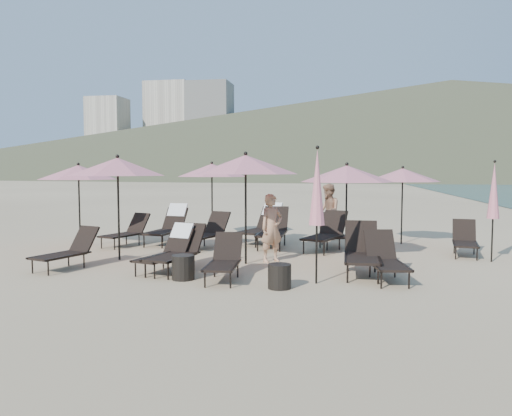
% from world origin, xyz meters
% --- Properties ---
extents(ground, '(800.00, 800.00, 0.00)m').
position_xyz_m(ground, '(0.00, 0.00, 0.00)').
color(ground, '#D6BA8C').
rests_on(ground, ground).
extents(volcanic_headland, '(690.00, 690.00, 55.00)m').
position_xyz_m(volcanic_headland, '(71.37, 302.62, 26.49)').
color(volcanic_headland, brown).
rests_on(volcanic_headland, ground).
extents(hotel_skyline, '(109.00, 82.00, 55.00)m').
position_xyz_m(hotel_skyline, '(-93.62, 271.21, 24.18)').
color(hotel_skyline, beige).
rests_on(hotel_skyline, ground).
extents(lounger_0, '(0.98, 1.58, 0.85)m').
position_xyz_m(lounger_0, '(-4.68, 0.19, 0.40)').
color(lounger_0, black).
rests_on(lounger_0, ground).
extents(lounger_1, '(0.93, 1.73, 0.94)m').
position_xyz_m(lounger_1, '(-2.29, 0.33, 0.44)').
color(lounger_1, black).
rests_on(lounger_1, ground).
extents(lounger_2, '(0.92, 1.61, 0.95)m').
position_xyz_m(lounger_2, '(-2.50, 0.37, 0.45)').
color(lounger_2, black).
rests_on(lounger_2, ground).
extents(lounger_3, '(0.67, 1.51, 0.84)m').
position_xyz_m(lounger_3, '(-1.15, -0.26, 0.39)').
color(lounger_3, black).
rests_on(lounger_3, ground).
extents(lounger_4, '(0.68, 1.77, 1.02)m').
position_xyz_m(lounger_4, '(1.45, 0.71, 0.48)').
color(lounger_4, black).
rests_on(lounger_4, ground).
extents(lounger_5, '(0.83, 1.63, 0.89)m').
position_xyz_m(lounger_5, '(1.88, 0.27, 0.42)').
color(lounger_5, black).
rests_on(lounger_5, ground).
extents(lounger_6, '(1.03, 1.62, 0.87)m').
position_xyz_m(lounger_6, '(-4.87, 3.48, 0.41)').
color(lounger_6, black).
rests_on(lounger_6, ground).
extents(lounger_7, '(0.85, 1.85, 1.11)m').
position_xyz_m(lounger_7, '(-3.89, 4.12, 0.53)').
color(lounger_7, black).
rests_on(lounger_7, ground).
extents(lounger_8, '(1.11, 1.76, 0.95)m').
position_xyz_m(lounger_8, '(-2.55, 3.46, 0.44)').
color(lounger_8, black).
rests_on(lounger_8, ground).
extents(lounger_9, '(0.87, 1.64, 0.90)m').
position_xyz_m(lounger_9, '(0.75, 4.42, 0.42)').
color(lounger_9, black).
rests_on(lounger_9, ground).
extents(lounger_10, '(1.20, 1.86, 1.00)m').
position_xyz_m(lounger_10, '(0.62, 3.67, 0.47)').
color(lounger_10, black).
rests_on(lounger_10, ground).
extents(lounger_11, '(0.79, 1.54, 0.84)m').
position_xyz_m(lounger_11, '(4.01, 3.48, 0.40)').
color(lounger_11, black).
rests_on(lounger_11, ground).
extents(lounger_12, '(1.19, 1.93, 1.13)m').
position_xyz_m(lounger_12, '(-1.25, 4.73, 0.54)').
color(lounger_12, black).
rests_on(lounger_12, ground).
extents(lounger_13, '(0.73, 1.85, 1.06)m').
position_xyz_m(lounger_13, '(-0.84, 4.04, 0.50)').
color(lounger_13, black).
rests_on(lounger_13, ground).
extents(umbrella_open_0, '(2.28, 2.28, 2.46)m').
position_xyz_m(umbrella_open_0, '(-4.08, 1.38, 2.17)').
color(umbrella_open_0, black).
rests_on(umbrella_open_0, ground).
extents(umbrella_open_1, '(2.33, 2.33, 2.50)m').
position_xyz_m(umbrella_open_1, '(-1.07, 1.43, 2.21)').
color(umbrella_open_1, black).
rests_on(umbrella_open_1, ground).
extents(umbrella_open_2, '(2.11, 2.11, 2.27)m').
position_xyz_m(umbrella_open_2, '(1.13, 2.23, 2.01)').
color(umbrella_open_2, black).
rests_on(umbrella_open_2, ground).
extents(umbrella_open_3, '(2.21, 2.21, 2.37)m').
position_xyz_m(umbrella_open_3, '(-2.99, 5.60, 2.10)').
color(umbrella_open_3, black).
rests_on(umbrella_open_3, ground).
extents(umbrella_open_4, '(2.06, 2.06, 2.22)m').
position_xyz_m(umbrella_open_4, '(2.68, 5.21, 1.96)').
color(umbrella_open_4, black).
rests_on(umbrella_open_4, ground).
extents(umbrella_open_5, '(2.14, 2.14, 2.30)m').
position_xyz_m(umbrella_open_5, '(-6.05, 3.08, 2.04)').
color(umbrella_open_5, black).
rests_on(umbrella_open_5, ground).
extents(umbrella_closed_0, '(0.30, 0.30, 2.53)m').
position_xyz_m(umbrella_closed_0, '(0.61, -0.27, 1.76)').
color(umbrella_closed_0, black).
rests_on(umbrella_closed_0, ground).
extents(umbrella_closed_1, '(0.27, 0.27, 2.32)m').
position_xyz_m(umbrella_closed_1, '(4.42, 2.67, 1.62)').
color(umbrella_closed_1, black).
rests_on(umbrella_closed_1, ground).
extents(side_table_0, '(0.43, 0.43, 0.47)m').
position_xyz_m(side_table_0, '(-1.92, -0.39, 0.24)').
color(side_table_0, black).
rests_on(side_table_0, ground).
extents(side_table_1, '(0.42, 0.42, 0.43)m').
position_xyz_m(side_table_1, '(-0.01, -0.78, 0.22)').
color(side_table_1, black).
rests_on(side_table_1, ground).
extents(beachgoer_a, '(0.67, 0.65, 1.55)m').
position_xyz_m(beachgoer_a, '(-0.54, 1.78, 0.78)').
color(beachgoer_a, tan).
rests_on(beachgoer_a, ground).
extents(beachgoer_b, '(0.78, 0.93, 1.69)m').
position_xyz_m(beachgoer_b, '(0.59, 5.74, 0.85)').
color(beachgoer_b, '#A77556').
rests_on(beachgoer_b, ground).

